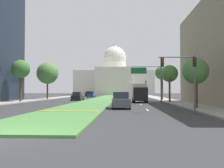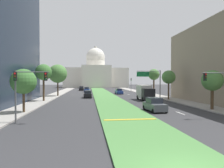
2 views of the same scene
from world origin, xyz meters
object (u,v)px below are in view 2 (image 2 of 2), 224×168
at_px(traffic_light_near_right, 222,84).
at_px(street_tree_right_far, 154,75).
at_px(traffic_light_far_right, 131,83).
at_px(street_tree_right_near, 212,81).
at_px(capitol_building, 96,75).
at_px(sedan_far_horizon, 87,90).
at_px(sedan_distant, 119,91).
at_px(sedan_very_far, 81,89).
at_px(overhead_guide_sign, 151,78).
at_px(traffic_light_near_left, 24,85).
at_px(sedan_midblock, 88,94).
at_px(street_tree_left_mid, 44,73).
at_px(sedan_lead_stopped, 154,105).
at_px(street_tree_left_near, 24,82).
at_px(box_truck_delivery, 145,92).
at_px(street_tree_right_mid, 169,77).
at_px(street_tree_left_far, 58,74).

relative_size(traffic_light_near_right, street_tree_right_far, 0.71).
bearing_deg(traffic_light_far_right, street_tree_right_near, -87.97).
distance_m(capitol_building, sedan_far_horizon, 51.12).
bearing_deg(capitol_building, street_tree_right_near, -82.35).
xyz_separation_m(capitol_building, sedan_distant, (5.01, -62.88, -6.97)).
height_order(traffic_light_near_right, sedan_far_horizon, traffic_light_near_right).
relative_size(traffic_light_near_right, sedan_very_far, 1.20).
bearing_deg(overhead_guide_sign, street_tree_right_near, -78.12).
bearing_deg(capitol_building, traffic_light_far_right, -77.54).
bearing_deg(traffic_light_near_left, sedan_midblock, 77.54).
relative_size(street_tree_left_mid, sedan_distant, 1.64).
distance_m(traffic_light_near_right, sedan_very_far, 63.54).
height_order(traffic_light_near_right, street_tree_right_near, street_tree_right_near).
distance_m(street_tree_right_far, sedan_lead_stopped, 26.33).
bearing_deg(street_tree_left_near, capitol_building, 82.55).
distance_m(overhead_guide_sign, street_tree_left_near, 27.05).
xyz_separation_m(traffic_light_far_right, sedan_far_horizon, (-16.34, 1.07, -2.48)).
xyz_separation_m(street_tree_left_near, sedan_lead_stopped, (17.18, -0.49, -3.20)).
bearing_deg(traffic_light_near_right, street_tree_right_near, 65.31).
height_order(street_tree_left_near, sedan_distant, street_tree_left_near).
relative_size(sedan_midblock, sedan_very_far, 1.03).
bearing_deg(traffic_light_far_right, overhead_guide_sign, -93.61).
bearing_deg(street_tree_left_near, street_tree_right_far, 43.18).
bearing_deg(box_truck_delivery, street_tree_left_near, -144.93).
relative_size(street_tree_right_near, street_tree_right_mid, 0.89).
xyz_separation_m(traffic_light_near_right, sedan_very_far, (-17.82, 60.92, -2.96)).
bearing_deg(street_tree_right_mid, traffic_light_far_right, 92.48).
bearing_deg(sedan_midblock, street_tree_left_far, 147.10).
relative_size(street_tree_left_near, sedan_lead_stopped, 1.31).
bearing_deg(sedan_distant, sedan_lead_stopped, -90.66).
height_order(overhead_guide_sign, street_tree_right_near, overhead_guide_sign).
xyz_separation_m(street_tree_left_near, street_tree_left_mid, (-0.67, 13.95, 1.72)).
distance_m(overhead_guide_sign, sedan_midblock, 15.62).
distance_m(traffic_light_far_right, sedan_very_far, 21.57).
height_order(street_tree_left_far, sedan_very_far, street_tree_left_far).
xyz_separation_m(street_tree_right_near, sedan_far_horizon, (-17.93, 46.17, -3.32)).
relative_size(traffic_light_near_right, sedan_lead_stopped, 1.19).
relative_size(overhead_guide_sign, street_tree_left_near, 1.14).
bearing_deg(capitol_building, sedan_far_horizon, -95.63).
bearing_deg(sedan_far_horizon, sedan_distant, -51.35).
xyz_separation_m(capitol_building, overhead_guide_sign, (9.55, -80.33, -3.13)).
bearing_deg(capitol_building, street_tree_right_mid, -81.22).
distance_m(capitol_building, street_tree_left_near, 96.82).
bearing_deg(overhead_guide_sign, sedan_lead_stopped, -107.01).
height_order(traffic_light_near_right, sedan_midblock, traffic_light_near_right).
bearing_deg(sedan_very_far, box_truck_delivery, -69.86).
relative_size(traffic_light_far_right, overhead_guide_sign, 0.80).
height_order(capitol_building, street_tree_right_far, capitol_building).
bearing_deg(traffic_light_far_right, traffic_light_near_right, -90.96).
distance_m(overhead_guide_sign, sedan_distant, 18.44).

